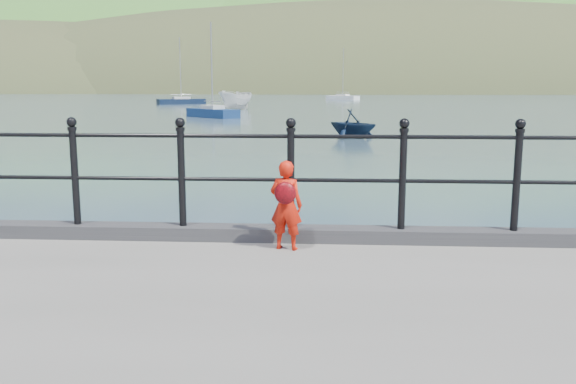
# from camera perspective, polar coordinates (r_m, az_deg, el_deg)

# --- Properties ---
(ground) EXTENTS (600.00, 600.00, 0.00)m
(ground) POSITION_cam_1_polar(r_m,az_deg,el_deg) (7.25, -4.51, -11.81)
(ground) COLOR #2D4251
(ground) RESTS_ON ground
(kerb) EXTENTS (60.00, 0.30, 0.15)m
(kerb) POSITION_cam_1_polar(r_m,az_deg,el_deg) (6.78, -4.81, -3.83)
(kerb) COLOR #28282B
(kerb) RESTS_ON quay
(railing) EXTENTS (18.11, 0.11, 1.20)m
(railing) POSITION_cam_1_polar(r_m,az_deg,el_deg) (6.64, -4.91, 2.46)
(railing) COLOR black
(railing) RESTS_ON kerb
(far_shore) EXTENTS (830.00, 200.00, 156.00)m
(far_shore) POSITION_cam_1_polar(r_m,az_deg,el_deg) (250.18, 12.23, 4.06)
(far_shore) COLOR #333A21
(far_shore) RESTS_ON ground
(child) EXTENTS (0.38, 0.33, 0.93)m
(child) POSITION_cam_1_polar(r_m,az_deg,el_deg) (6.27, -0.19, -1.16)
(child) COLOR red
(child) RESTS_ON quay
(launch_white) EXTENTS (4.02, 5.61, 2.03)m
(launch_white) POSITION_cam_1_polar(r_m,az_deg,el_deg) (64.49, -4.89, 8.55)
(launch_white) COLOR silver
(launch_white) RESTS_ON ground
(launch_navy) EXTENTS (3.67, 3.62, 1.47)m
(launch_navy) POSITION_cam_1_polar(r_m,az_deg,el_deg) (31.00, 6.06, 6.39)
(launch_navy) COLOR black
(launch_navy) RESTS_ON ground
(sailboat_port) EXTENTS (4.93, 4.90, 7.75)m
(sailboat_port) POSITION_cam_1_polar(r_m,az_deg,el_deg) (50.37, -7.07, 7.32)
(sailboat_port) COLOR navy
(sailboat_port) RESTS_ON ground
(sailboat_left) EXTENTS (6.48, 4.72, 8.94)m
(sailboat_left) POSITION_cam_1_polar(r_m,az_deg,el_deg) (83.80, -9.95, 8.32)
(sailboat_left) COLOR black
(sailboat_left) RESTS_ON ground
(sailboat_deep) EXTENTS (5.75, 5.14, 8.84)m
(sailboat_deep) POSITION_cam_1_polar(r_m,az_deg,el_deg) (105.75, 5.14, 8.77)
(sailboat_deep) COLOR white
(sailboat_deep) RESTS_ON ground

